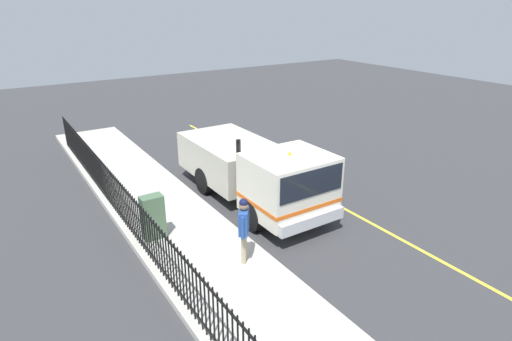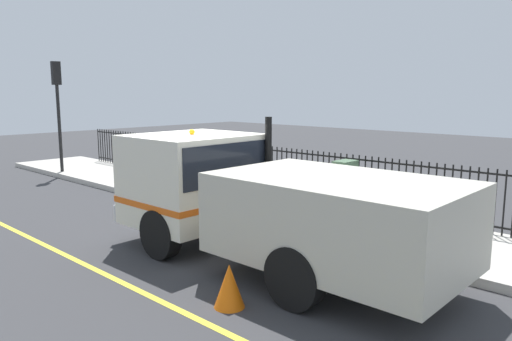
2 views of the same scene
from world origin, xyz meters
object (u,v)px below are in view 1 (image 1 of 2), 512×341
Objects in this scene: utility_cabinet at (153,217)px; worker_standing at (244,224)px; work_truck at (257,170)px; traffic_cone at (279,175)px.

worker_standing is at bearing 122.23° from utility_cabinet.
work_truck is 3.74m from worker_standing.
traffic_cone is (-4.01, -4.05, -0.94)m from worker_standing.
traffic_cone is at bearing -7.53° from worker_standing.
work_truck is 3.91m from utility_cabinet.
work_truck is 2.24m from traffic_cone.
work_truck reaches higher than traffic_cone.
work_truck is at bearing -1.07° from worker_standing.
utility_cabinet is (1.54, -2.44, -0.45)m from worker_standing.
utility_cabinet is 5.80m from traffic_cone.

